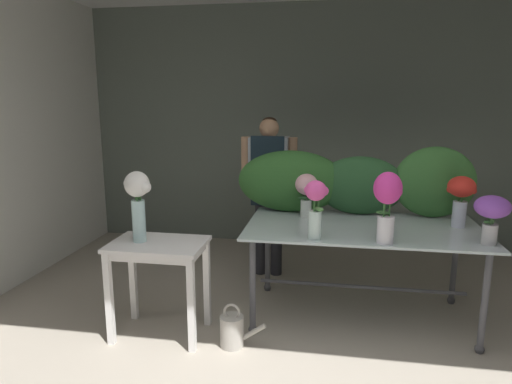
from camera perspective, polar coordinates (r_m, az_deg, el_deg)
ground_plane at (r=4.21m, az=6.99°, el=-14.23°), size 8.30×8.30×0.00m
wall_back at (r=5.68m, az=8.31°, el=8.05°), size 5.98×0.12×2.97m
display_table_glass at (r=3.83m, az=13.37°, el=-5.85°), size 1.90×1.03×0.82m
side_table_white at (r=3.57m, az=-12.30°, el=-8.04°), size 0.72×0.49×0.76m
florist at (r=4.60m, az=1.63°, el=1.56°), size 0.57×0.24×1.66m
foliage_backdrop at (r=4.11m, az=11.69°, el=1.16°), size 2.09×0.31×0.63m
vase_magenta_snapdragons at (r=3.33m, az=16.38°, el=-1.14°), size 0.20×0.20×0.52m
vase_scarlet_dahlias at (r=3.97m, az=24.61°, el=-0.41°), size 0.23×0.22×0.42m
vase_blush_anemones at (r=3.94m, az=6.42°, el=0.24°), size 0.20×0.20×0.39m
vase_fuchsia_tulips at (r=3.32m, az=7.59°, el=-1.67°), size 0.18×0.16×0.44m
vase_violet_stock at (r=3.59m, az=27.76°, el=-2.29°), size 0.24×0.24×0.36m
vase_white_roses_tall at (r=3.50m, az=-14.79°, el=-0.91°), size 0.22×0.19×0.55m
watering_can at (r=3.54m, az=-3.00°, el=-17.18°), size 0.35×0.18×0.34m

